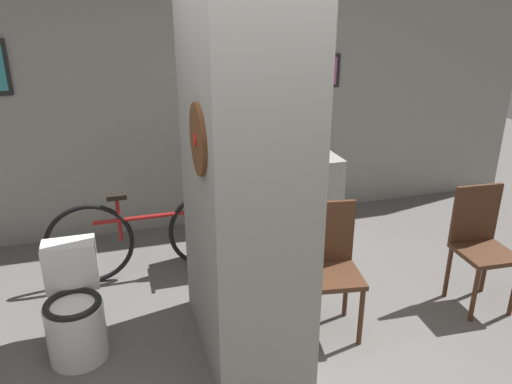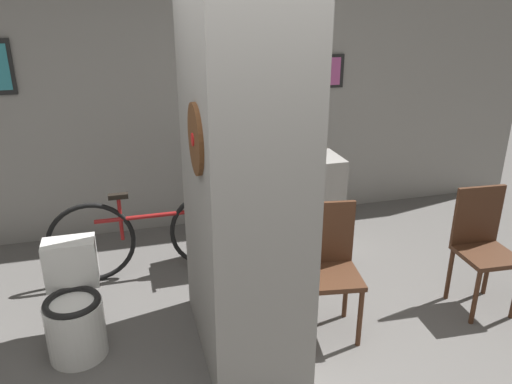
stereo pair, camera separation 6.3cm
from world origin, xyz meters
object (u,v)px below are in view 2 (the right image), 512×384
chair_near_pillar (329,263)px  bicycle (153,234)px  chair_by_doorway (482,243)px  bottle_tall (285,147)px  toilet (74,310)px

chair_near_pillar → bicycle: size_ratio=0.55×
chair_by_doorway → bicycle: chair_by_doorway is taller
bicycle → bottle_tall: size_ratio=5.81×
chair_near_pillar → bicycle: chair_near_pillar is taller
bottle_tall → chair_near_pillar: bearing=-93.3°
bicycle → bottle_tall: (1.21, 0.10, 0.65)m
toilet → chair_near_pillar: bearing=-7.3°
chair_near_pillar → bottle_tall: 1.31m
toilet → chair_near_pillar: 1.76m
chair_by_doorway → bottle_tall: 1.78m
toilet → chair_near_pillar: (1.74, -0.22, 0.21)m
toilet → bottle_tall: bottle_tall is taller
chair_near_pillar → bicycle: 1.60m
toilet → bottle_tall: 2.18m
bicycle → chair_by_doorway: bearing=-25.6°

